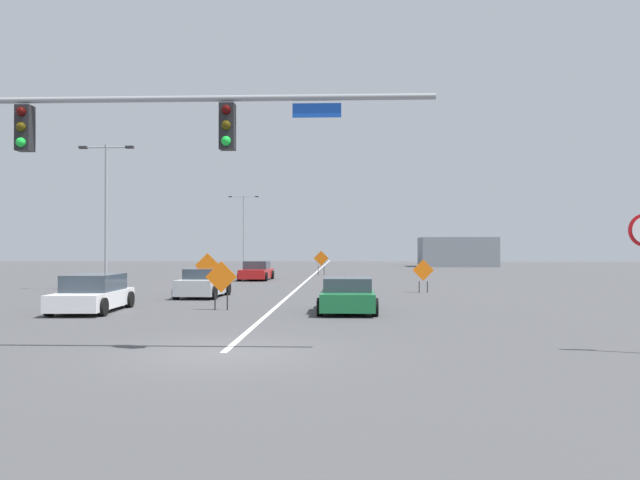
{
  "coord_description": "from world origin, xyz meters",
  "views": [
    {
      "loc": [
        2.75,
        -13.87,
        2.39
      ],
      "look_at": [
        1.14,
        25.74,
        2.85
      ],
      "focal_mm": 34.73,
      "sensor_mm": 36.0,
      "label": 1
    }
  ],
  "objects_px": {
    "car_green_distant": "(348,296)",
    "street_lamp_near_left": "(244,224)",
    "street_lamp_mid_left": "(106,205)",
    "construction_sign_right_lane": "(221,279)",
    "traffic_signal_assembly": "(36,145)",
    "car_white_passing": "(93,294)",
    "construction_sign_median_near": "(321,260)",
    "car_red_mid": "(256,271)",
    "construction_sign_left_shoulder": "(423,272)",
    "construction_sign_median_far": "(207,267)",
    "car_silver_far": "(203,284)"
  },
  "relations": [
    {
      "from": "car_red_mid",
      "to": "traffic_signal_assembly",
      "type": "bearing_deg",
      "value": -91.2
    },
    {
      "from": "construction_sign_left_shoulder",
      "to": "car_green_distant",
      "type": "distance_m",
      "value": 10.72
    },
    {
      "from": "street_lamp_near_left",
      "to": "street_lamp_mid_left",
      "type": "bearing_deg",
      "value": -89.74
    },
    {
      "from": "street_lamp_mid_left",
      "to": "construction_sign_median_near",
      "type": "distance_m",
      "value": 22.26
    },
    {
      "from": "street_lamp_mid_left",
      "to": "car_white_passing",
      "type": "xyz_separation_m",
      "value": [
        3.8,
        -10.93,
        -4.08
      ]
    },
    {
      "from": "construction_sign_median_far",
      "to": "car_white_passing",
      "type": "xyz_separation_m",
      "value": [
        -1.93,
        -10.56,
        -0.65
      ]
    },
    {
      "from": "traffic_signal_assembly",
      "to": "car_green_distant",
      "type": "relative_size",
      "value": 3.32
    },
    {
      "from": "construction_sign_median_far",
      "to": "construction_sign_right_lane",
      "type": "relative_size",
      "value": 1.11
    },
    {
      "from": "construction_sign_median_near",
      "to": "car_green_distant",
      "type": "distance_m",
      "value": 29.79
    },
    {
      "from": "construction_sign_left_shoulder",
      "to": "car_red_mid",
      "type": "distance_m",
      "value": 15.97
    },
    {
      "from": "traffic_signal_assembly",
      "to": "construction_sign_right_lane",
      "type": "relative_size",
      "value": 7.62
    },
    {
      "from": "street_lamp_mid_left",
      "to": "construction_sign_right_lane",
      "type": "relative_size",
      "value": 4.33
    },
    {
      "from": "construction_sign_right_lane",
      "to": "construction_sign_median_near",
      "type": "distance_m",
      "value": 29.3
    },
    {
      "from": "construction_sign_right_lane",
      "to": "car_green_distant",
      "type": "height_order",
      "value": "construction_sign_right_lane"
    },
    {
      "from": "car_red_mid",
      "to": "car_green_distant",
      "type": "bearing_deg",
      "value": -73.4
    },
    {
      "from": "traffic_signal_assembly",
      "to": "construction_sign_median_far",
      "type": "distance_m",
      "value": 19.63
    },
    {
      "from": "construction_sign_right_lane",
      "to": "car_white_passing",
      "type": "bearing_deg",
      "value": -171.26
    },
    {
      "from": "car_red_mid",
      "to": "street_lamp_mid_left",
      "type": "bearing_deg",
      "value": -121.12
    },
    {
      "from": "traffic_signal_assembly",
      "to": "car_silver_far",
      "type": "bearing_deg",
      "value": 88.88
    },
    {
      "from": "construction_sign_right_lane",
      "to": "construction_sign_left_shoulder",
      "type": "bearing_deg",
      "value": 46.8
    },
    {
      "from": "traffic_signal_assembly",
      "to": "car_silver_far",
      "type": "xyz_separation_m",
      "value": [
        0.3,
        15.47,
        -4.1
      ]
    },
    {
      "from": "construction_sign_left_shoulder",
      "to": "car_white_passing",
      "type": "distance_m",
      "value": 16.86
    },
    {
      "from": "traffic_signal_assembly",
      "to": "street_lamp_mid_left",
      "type": "height_order",
      "value": "street_lamp_mid_left"
    },
    {
      "from": "construction_sign_right_lane",
      "to": "construction_sign_left_shoulder",
      "type": "relative_size",
      "value": 1.07
    },
    {
      "from": "street_lamp_near_left",
      "to": "car_silver_far",
      "type": "height_order",
      "value": "street_lamp_near_left"
    },
    {
      "from": "car_red_mid",
      "to": "construction_sign_median_near",
      "type": "bearing_deg",
      "value": 60.55
    },
    {
      "from": "traffic_signal_assembly",
      "to": "car_white_passing",
      "type": "distance_m",
      "value": 9.93
    },
    {
      "from": "construction_sign_median_near",
      "to": "car_green_distant",
      "type": "xyz_separation_m",
      "value": [
        2.12,
        -29.7,
        -0.74
      ]
    },
    {
      "from": "construction_sign_median_far",
      "to": "car_red_mid",
      "type": "height_order",
      "value": "construction_sign_median_far"
    },
    {
      "from": "street_lamp_mid_left",
      "to": "car_red_mid",
      "type": "xyz_separation_m",
      "value": [
        6.74,
        11.16,
        -4.1
      ]
    },
    {
      "from": "car_green_distant",
      "to": "construction_sign_median_far",
      "type": "bearing_deg",
      "value": 126.01
    },
    {
      "from": "construction_sign_left_shoulder",
      "to": "car_white_passing",
      "type": "xyz_separation_m",
      "value": [
        -13.48,
        -10.11,
        -0.43
      ]
    },
    {
      "from": "street_lamp_near_left",
      "to": "car_silver_far",
      "type": "relative_size",
      "value": 2.36
    },
    {
      "from": "car_white_passing",
      "to": "construction_sign_right_lane",
      "type": "bearing_deg",
      "value": 8.74
    },
    {
      "from": "construction_sign_right_lane",
      "to": "car_green_distant",
      "type": "xyz_separation_m",
      "value": [
        4.8,
        -0.53,
        -0.57
      ]
    },
    {
      "from": "car_green_distant",
      "to": "street_lamp_near_left",
      "type": "bearing_deg",
      "value": 103.01
    },
    {
      "from": "construction_sign_median_near",
      "to": "car_white_passing",
      "type": "relative_size",
      "value": 0.46
    },
    {
      "from": "street_lamp_near_left",
      "to": "car_red_mid",
      "type": "bearing_deg",
      "value": -79.19
    },
    {
      "from": "construction_sign_left_shoulder",
      "to": "car_silver_far",
      "type": "relative_size",
      "value": 0.44
    },
    {
      "from": "traffic_signal_assembly",
      "to": "street_lamp_mid_left",
      "type": "distance_m",
      "value": 20.61
    },
    {
      "from": "car_white_passing",
      "to": "car_green_distant",
      "type": "xyz_separation_m",
      "value": [
        9.46,
        0.19,
        -0.06
      ]
    },
    {
      "from": "street_lamp_mid_left",
      "to": "street_lamp_near_left",
      "type": "bearing_deg",
      "value": 90.26
    },
    {
      "from": "construction_sign_right_lane",
      "to": "construction_sign_median_near",
      "type": "relative_size",
      "value": 0.89
    },
    {
      "from": "car_red_mid",
      "to": "car_green_distant",
      "type": "xyz_separation_m",
      "value": [
        6.53,
        -21.9,
        -0.04
      ]
    },
    {
      "from": "construction_sign_left_shoulder",
      "to": "car_red_mid",
      "type": "bearing_deg",
      "value": 131.38
    },
    {
      "from": "traffic_signal_assembly",
      "to": "construction_sign_left_shoulder",
      "type": "relative_size",
      "value": 8.14
    },
    {
      "from": "construction_sign_right_lane",
      "to": "car_white_passing",
      "type": "relative_size",
      "value": 0.41
    },
    {
      "from": "construction_sign_left_shoulder",
      "to": "car_white_passing",
      "type": "height_order",
      "value": "construction_sign_left_shoulder"
    },
    {
      "from": "construction_sign_median_near",
      "to": "car_white_passing",
      "type": "distance_m",
      "value": 30.79
    },
    {
      "from": "construction_sign_median_near",
      "to": "car_red_mid",
      "type": "relative_size",
      "value": 0.48
    }
  ]
}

